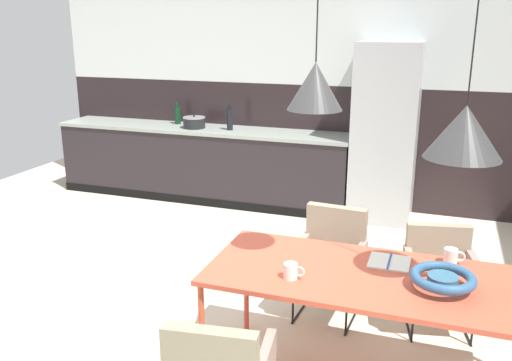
% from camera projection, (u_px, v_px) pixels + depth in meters
% --- Properties ---
extents(ground_plane, '(9.10, 9.10, 0.00)m').
position_uv_depth(ground_plane, '(225.00, 336.00, 3.85)').
color(ground_plane, beige).
extents(back_wall_splashback_dark, '(7.00, 0.12, 1.44)m').
position_uv_depth(back_wall_splashback_dark, '(326.00, 145.00, 6.56)').
color(back_wall_splashback_dark, black).
rests_on(back_wall_splashback_dark, ground).
extents(back_wall_panel_upper, '(7.00, 0.12, 1.44)m').
position_uv_depth(back_wall_panel_upper, '(330.00, 22.00, 6.16)').
color(back_wall_panel_upper, silver).
rests_on(back_wall_panel_upper, back_wall_splashback_dark).
extents(kitchen_counter, '(3.75, 0.63, 0.91)m').
position_uv_depth(kitchen_counter, '(202.00, 163.00, 6.78)').
color(kitchen_counter, '#262124').
rests_on(kitchen_counter, ground).
extents(refrigerator_column, '(0.68, 0.60, 1.96)m').
position_uv_depth(refrigerator_column, '(385.00, 133.00, 5.93)').
color(refrigerator_column, '#ADAFB2').
rests_on(refrigerator_column, ground).
extents(dining_table, '(1.94, 0.82, 0.75)m').
position_uv_depth(dining_table, '(375.00, 282.00, 3.10)').
color(dining_table, '#D15138').
rests_on(dining_table, ground).
extents(armchair_far_side, '(0.57, 0.56, 0.73)m').
position_uv_depth(armchair_far_side, '(440.00, 265.00, 3.88)').
color(armchair_far_side, gray).
rests_on(armchair_far_side, ground).
extents(armchair_near_window, '(0.52, 0.50, 0.82)m').
position_uv_depth(armchair_near_window, '(331.00, 250.00, 4.03)').
color(armchair_near_window, gray).
rests_on(armchair_near_window, ground).
extents(fruit_bowl, '(0.35, 0.35, 0.09)m').
position_uv_depth(fruit_bowl, '(443.00, 279.00, 2.92)').
color(fruit_bowl, '#33607F').
rests_on(fruit_bowl, dining_table).
extents(open_book, '(0.24, 0.24, 0.02)m').
position_uv_depth(open_book, '(389.00, 262.00, 3.25)').
color(open_book, white).
rests_on(open_book, dining_table).
extents(mug_tall_blue, '(0.12, 0.08, 0.09)m').
position_uv_depth(mug_tall_blue, '(451.00, 256.00, 3.23)').
color(mug_tall_blue, white).
rests_on(mug_tall_blue, dining_table).
extents(mug_wide_latte, '(0.12, 0.08, 0.09)m').
position_uv_depth(mug_wide_latte, '(291.00, 271.00, 3.05)').
color(mug_wide_latte, white).
rests_on(mug_wide_latte, dining_table).
extents(cooking_pot, '(0.28, 0.28, 0.16)m').
position_uv_depth(cooking_pot, '(194.00, 122.00, 6.62)').
color(cooking_pot, black).
rests_on(cooking_pot, kitchen_counter).
extents(bottle_oil_tall, '(0.07, 0.07, 0.32)m').
position_uv_depth(bottle_oil_tall, '(230.00, 119.00, 6.47)').
color(bottle_oil_tall, black).
rests_on(bottle_oil_tall, kitchen_counter).
extents(bottle_spice_small, '(0.08, 0.08, 0.29)m').
position_uv_depth(bottle_spice_small, '(178.00, 115.00, 6.87)').
color(bottle_spice_small, '#0F3319').
rests_on(bottle_spice_small, kitchen_counter).
extents(pendant_lamp_over_table_near, '(0.30, 0.30, 1.14)m').
position_uv_depth(pendant_lamp_over_table_near, '(315.00, 86.00, 2.92)').
color(pendant_lamp_over_table_near, black).
extents(pendant_lamp_over_table_far, '(0.39, 0.39, 1.35)m').
position_uv_depth(pendant_lamp_over_table_far, '(464.00, 132.00, 2.72)').
color(pendant_lamp_over_table_far, black).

